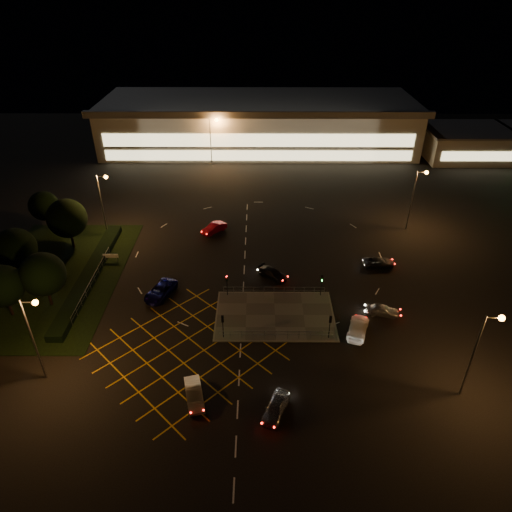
{
  "coord_description": "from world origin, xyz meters",
  "views": [
    {
      "loc": [
        -0.1,
        -45.11,
        35.73
      ],
      "look_at": [
        -0.35,
        8.46,
        2.0
      ],
      "focal_mm": 32.0,
      "sensor_mm": 36.0,
      "label": 1
    }
  ],
  "objects_px": {
    "car_near_silver": "(276,408)",
    "signal_nw": "(227,281)",
    "signal_se": "(330,322)",
    "car_right_silver": "(383,310)",
    "car_east_grey": "(379,262)",
    "signal_sw": "(223,322)",
    "car_queue_white": "(194,394)",
    "car_approach_white": "(358,327)",
    "car_left_blue": "(161,291)",
    "car_circ_red": "(214,228)",
    "car_far_dkgrey": "(273,273)",
    "signal_ne": "(322,281)"
  },
  "relations": [
    {
      "from": "car_queue_white",
      "to": "car_east_grey",
      "type": "xyz_separation_m",
      "value": [
        23.3,
        23.83,
        -0.11
      ]
    },
    {
      "from": "car_right_silver",
      "to": "car_approach_white",
      "type": "bearing_deg",
      "value": 143.91
    },
    {
      "from": "car_right_silver",
      "to": "car_east_grey",
      "type": "xyz_separation_m",
      "value": [
        1.94,
        10.77,
        -0.05
      ]
    },
    {
      "from": "signal_sw",
      "to": "signal_nw",
      "type": "height_order",
      "value": "same"
    },
    {
      "from": "signal_sw",
      "to": "car_near_silver",
      "type": "height_order",
      "value": "signal_sw"
    },
    {
      "from": "car_east_grey",
      "to": "car_far_dkgrey",
      "type": "bearing_deg",
      "value": 98.05
    },
    {
      "from": "car_circ_red",
      "to": "car_right_silver",
      "type": "bearing_deg",
      "value": 0.47
    },
    {
      "from": "car_right_silver",
      "to": "car_near_silver",
      "type": "bearing_deg",
      "value": 149.26
    },
    {
      "from": "signal_ne",
      "to": "car_near_silver",
      "type": "relative_size",
      "value": 0.73
    },
    {
      "from": "signal_sw",
      "to": "car_approach_white",
      "type": "height_order",
      "value": "signal_sw"
    },
    {
      "from": "signal_sw",
      "to": "signal_nw",
      "type": "bearing_deg",
      "value": -90.0
    },
    {
      "from": "car_queue_white",
      "to": "car_east_grey",
      "type": "distance_m",
      "value": 33.33
    },
    {
      "from": "signal_se",
      "to": "car_approach_white",
      "type": "xyz_separation_m",
      "value": [
        3.5,
        1.03,
        -1.63
      ]
    },
    {
      "from": "signal_se",
      "to": "car_far_dkgrey",
      "type": "bearing_deg",
      "value": -63.54
    },
    {
      "from": "signal_sw",
      "to": "signal_se",
      "type": "xyz_separation_m",
      "value": [
        12.0,
        0.0,
        0.0
      ]
    },
    {
      "from": "signal_ne",
      "to": "car_near_silver",
      "type": "height_order",
      "value": "signal_ne"
    },
    {
      "from": "car_queue_white",
      "to": "signal_nw",
      "type": "bearing_deg",
      "value": 67.95
    },
    {
      "from": "car_far_dkgrey",
      "to": "car_east_grey",
      "type": "distance_m",
      "value": 15.38
    },
    {
      "from": "signal_sw",
      "to": "car_far_dkgrey",
      "type": "relative_size",
      "value": 0.73
    },
    {
      "from": "signal_sw",
      "to": "signal_se",
      "type": "relative_size",
      "value": 1.0
    },
    {
      "from": "car_near_silver",
      "to": "signal_nw",
      "type": "bearing_deg",
      "value": 128.48
    },
    {
      "from": "car_near_silver",
      "to": "car_far_dkgrey",
      "type": "distance_m",
      "value": 22.57
    },
    {
      "from": "signal_sw",
      "to": "car_queue_white",
      "type": "bearing_deg",
      "value": 75.57
    },
    {
      "from": "car_approach_white",
      "to": "signal_sw",
      "type": "bearing_deg",
      "value": 23.31
    },
    {
      "from": "car_right_silver",
      "to": "car_circ_red",
      "type": "distance_m",
      "value": 30.27
    },
    {
      "from": "signal_se",
      "to": "car_near_silver",
      "type": "height_order",
      "value": "signal_se"
    },
    {
      "from": "signal_sw",
      "to": "car_queue_white",
      "type": "xyz_separation_m",
      "value": [
        -2.26,
        -8.79,
        -1.64
      ]
    },
    {
      "from": "car_near_silver",
      "to": "car_left_blue",
      "type": "distance_m",
      "value": 23.23
    },
    {
      "from": "car_circ_red",
      "to": "car_queue_white",
      "type": "bearing_deg",
      "value": -45.3
    },
    {
      "from": "signal_sw",
      "to": "car_circ_red",
      "type": "height_order",
      "value": "signal_sw"
    },
    {
      "from": "signal_nw",
      "to": "car_far_dkgrey",
      "type": "relative_size",
      "value": 0.73
    },
    {
      "from": "signal_sw",
      "to": "car_far_dkgrey",
      "type": "xyz_separation_m",
      "value": [
        5.93,
        12.19,
        -1.74
      ]
    },
    {
      "from": "car_near_silver",
      "to": "car_circ_red",
      "type": "height_order",
      "value": "car_near_silver"
    },
    {
      "from": "car_queue_white",
      "to": "car_circ_red",
      "type": "xyz_separation_m",
      "value": [
        -0.84,
        33.63,
        -0.0
      ]
    },
    {
      "from": "car_approach_white",
      "to": "car_far_dkgrey",
      "type": "bearing_deg",
      "value": -29.89
    },
    {
      "from": "signal_se",
      "to": "car_left_blue",
      "type": "bearing_deg",
      "value": -21.24
    },
    {
      "from": "car_approach_white",
      "to": "car_east_grey",
      "type": "bearing_deg",
      "value": -92.05
    },
    {
      "from": "signal_se",
      "to": "car_right_silver",
      "type": "bearing_deg",
      "value": -148.98
    },
    {
      "from": "signal_se",
      "to": "car_left_blue",
      "type": "height_order",
      "value": "signal_se"
    },
    {
      "from": "signal_sw",
      "to": "car_east_grey",
      "type": "bearing_deg",
      "value": -144.44
    },
    {
      "from": "signal_se",
      "to": "car_circ_red",
      "type": "bearing_deg",
      "value": -58.69
    },
    {
      "from": "signal_se",
      "to": "car_circ_red",
      "type": "distance_m",
      "value": 29.11
    },
    {
      "from": "car_queue_white",
      "to": "car_approach_white",
      "type": "height_order",
      "value": "car_approach_white"
    },
    {
      "from": "signal_nw",
      "to": "car_circ_red",
      "type": "height_order",
      "value": "signal_nw"
    },
    {
      "from": "car_east_grey",
      "to": "signal_nw",
      "type": "bearing_deg",
      "value": 105.91
    },
    {
      "from": "signal_sw",
      "to": "car_left_blue",
      "type": "height_order",
      "value": "signal_sw"
    },
    {
      "from": "car_left_blue",
      "to": "car_right_silver",
      "type": "distance_m",
      "value": 27.95
    },
    {
      "from": "signal_se",
      "to": "signal_nw",
      "type": "distance_m",
      "value": 14.41
    },
    {
      "from": "signal_ne",
      "to": "car_queue_white",
      "type": "relative_size",
      "value": 0.72
    },
    {
      "from": "signal_ne",
      "to": "car_approach_white",
      "type": "relative_size",
      "value": 0.62
    }
  ]
}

